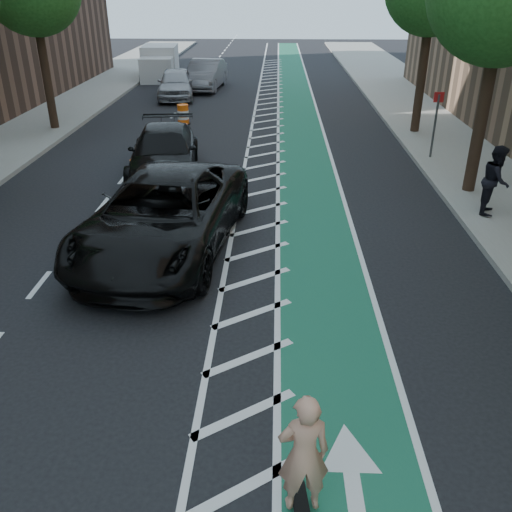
{
  "coord_description": "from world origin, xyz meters",
  "views": [
    {
      "loc": [
        1.91,
        -7.66,
        5.9
      ],
      "look_at": [
        1.56,
        1.8,
        1.1
      ],
      "focal_mm": 38.0,
      "sensor_mm": 36.0,
      "label": 1
    }
  ],
  "objects_px": {
    "suv_near": "(164,214)",
    "suv_far": "(164,152)",
    "skateboarder": "(304,454)",
    "barrel_a": "(140,174)"
  },
  "relations": [
    {
      "from": "suv_near",
      "to": "suv_far",
      "type": "height_order",
      "value": "suv_near"
    },
    {
      "from": "suv_far",
      "to": "barrel_a",
      "type": "height_order",
      "value": "suv_far"
    },
    {
      "from": "suv_near",
      "to": "barrel_a",
      "type": "bearing_deg",
      "value": 117.89
    },
    {
      "from": "skateboarder",
      "to": "suv_near",
      "type": "distance_m",
      "value": 7.91
    },
    {
      "from": "suv_near",
      "to": "barrel_a",
      "type": "distance_m",
      "value": 4.81
    },
    {
      "from": "skateboarder",
      "to": "barrel_a",
      "type": "bearing_deg",
      "value": -74.62
    },
    {
      "from": "skateboarder",
      "to": "suv_far",
      "type": "height_order",
      "value": "skateboarder"
    },
    {
      "from": "suv_near",
      "to": "suv_far",
      "type": "bearing_deg",
      "value": 108.24
    },
    {
      "from": "skateboarder",
      "to": "suv_far",
      "type": "bearing_deg",
      "value": -78.82
    },
    {
      "from": "suv_near",
      "to": "barrel_a",
      "type": "xyz_separation_m",
      "value": [
        -1.68,
        4.48,
        -0.5
      ]
    }
  ]
}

